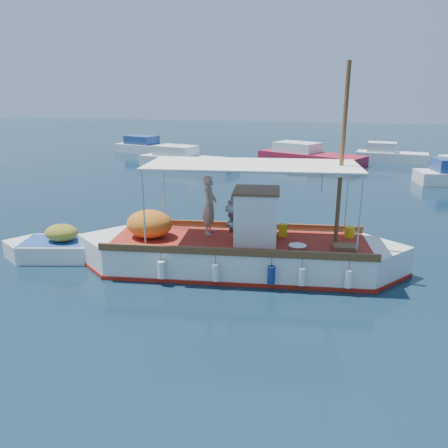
% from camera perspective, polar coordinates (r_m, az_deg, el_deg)
% --- Properties ---
extents(ground, '(160.00, 160.00, 0.00)m').
position_cam_1_polar(ground, '(14.73, 3.90, -5.31)').
color(ground, black).
rests_on(ground, ground).
extents(fishing_caique, '(10.66, 4.28, 6.61)m').
position_cam_1_polar(fishing_caique, '(14.16, 1.65, -3.66)').
color(fishing_caique, white).
rests_on(fishing_caique, ground).
extents(dinghy, '(5.40, 2.70, 1.38)m').
position_cam_1_polar(dinghy, '(16.01, -18.06, -3.21)').
color(dinghy, white).
rests_on(dinghy, ground).
extents(bg_boat_nw, '(8.20, 3.90, 1.80)m').
position_cam_1_polar(bg_boat_nw, '(34.82, -5.03, 8.28)').
color(bg_boat_nw, silver).
rests_on(bg_boat_nw, ground).
extents(bg_boat_n, '(9.24, 6.03, 1.80)m').
position_cam_1_polar(bg_boat_n, '(37.58, 10.88, 8.66)').
color(bg_boat_n, maroon).
rests_on(bg_boat_n, ground).
extents(bg_boat_far_w, '(7.71, 3.85, 1.80)m').
position_cam_1_polar(bg_boat_far_w, '(43.76, -9.77, 9.80)').
color(bg_boat_far_w, silver).
rests_on(bg_boat_far_w, ground).
extents(bg_boat_far_n, '(5.83, 2.51, 1.80)m').
position_cam_1_polar(bg_boat_far_n, '(39.87, 20.79, 8.33)').
color(bg_boat_far_n, silver).
rests_on(bg_boat_far_n, ground).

